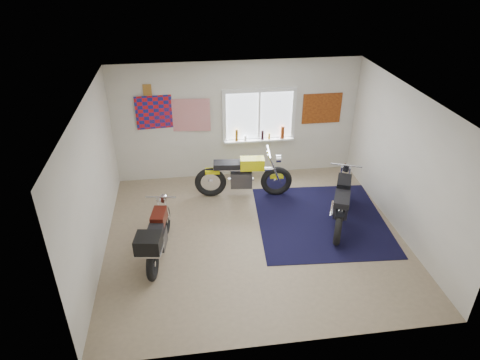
{
  "coord_description": "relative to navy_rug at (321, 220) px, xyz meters",
  "views": [
    {
      "loc": [
        -1.17,
        -6.44,
        4.92
      ],
      "look_at": [
        -0.22,
        0.4,
        1.01
      ],
      "focal_mm": 32.0,
      "sensor_mm": 36.0,
      "label": 1
    }
  ],
  "objects": [
    {
      "name": "room_shell",
      "position": [
        -1.41,
        -0.32,
        1.63
      ],
      "size": [
        5.5,
        5.5,
        5.5
      ],
      "color": "white",
      "rests_on": "ground"
    },
    {
      "name": "flag_display",
      "position": [
        -3.31,
        2.16,
        2.14
      ],
      "size": [
        1.6,
        0.1,
        1.17
      ],
      "color": "red",
      "rests_on": "room_shell"
    },
    {
      "name": "maroon_tourer",
      "position": [
        -3.18,
        -0.75,
        0.47
      ],
      "size": [
        0.67,
        1.81,
        0.92
      ],
      "rotation": [
        0.0,
        0.0,
        1.42
      ],
      "color": "black",
      "rests_on": "ground"
    },
    {
      "name": "oil_bottles",
      "position": [
        -0.8,
        2.08,
        1.02
      ],
      "size": [
        1.14,
        0.09,
        0.3
      ],
      "color": "#8D5514",
      "rests_on": "window_assembly"
    },
    {
      "name": "window_assembly",
      "position": [
        -0.91,
        2.14,
        1.36
      ],
      "size": [
        1.66,
        0.17,
        1.26
      ],
      "color": "white",
      "rests_on": "room_shell"
    },
    {
      "name": "ground",
      "position": [
        -1.41,
        -0.32,
        -0.01
      ],
      "size": [
        5.5,
        5.5,
        0.0
      ],
      "primitive_type": "plane",
      "color": "#9E896B",
      "rests_on": "ground"
    },
    {
      "name": "black_chrome_bike",
      "position": [
        0.34,
        -0.1,
        0.45
      ],
      "size": [
        0.95,
        1.9,
        1.03
      ],
      "rotation": [
        0.0,
        0.0,
        1.16
      ],
      "color": "black",
      "rests_on": "navy_rug"
    },
    {
      "name": "triumph_poster",
      "position": [
        0.54,
        2.16,
        1.54
      ],
      "size": [
        0.9,
        0.03,
        0.7
      ],
      "primitive_type": "cube",
      "color": "#A54C14",
      "rests_on": "room_shell"
    },
    {
      "name": "yellow_triumph",
      "position": [
        -1.41,
        1.18,
        0.46
      ],
      "size": [
        2.11,
        0.63,
        1.06
      ],
      "rotation": [
        0.0,
        0.0,
        -0.1
      ],
      "color": "black",
      "rests_on": "ground"
    },
    {
      "name": "navy_rug",
      "position": [
        0.0,
        0.0,
        0.0
      ],
      "size": [
        2.67,
        2.76,
        0.01
      ],
      "primitive_type": "cube",
      "rotation": [
        0.0,
        0.0,
        -0.07
      ],
      "color": "black",
      "rests_on": "ground"
    }
  ]
}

